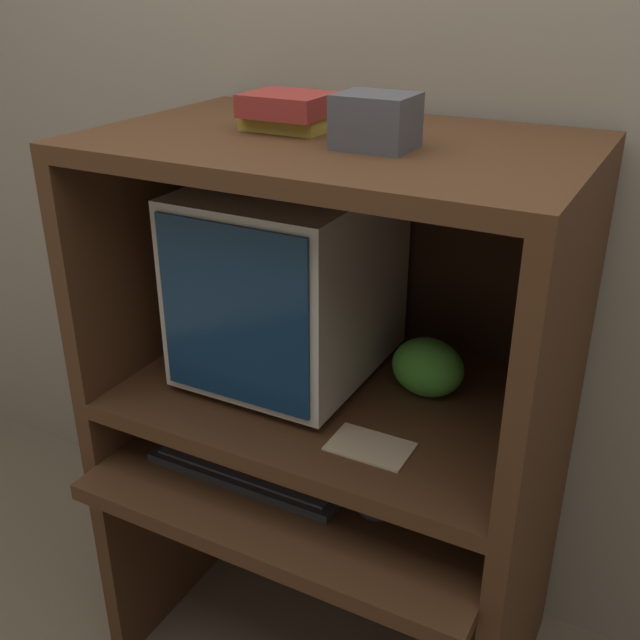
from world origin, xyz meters
TOP-DOWN VIEW (x-y plane):
  - wall_back at (0.00, 0.68)m, footprint 6.00×0.06m
  - desk_base at (0.00, 0.26)m, footprint 0.94×0.69m
  - desk_monitor_shelf at (0.00, 0.31)m, footprint 0.94×0.62m
  - hutch_upper at (0.00, 0.34)m, footprint 0.94×0.62m
  - crt_monitor at (-0.13, 0.34)m, footprint 0.37×0.45m
  - keyboard at (-0.12, 0.14)m, footprint 0.44×0.14m
  - mouse at (0.18, 0.13)m, footprint 0.06×0.04m
  - snack_bag at (0.18, 0.38)m, footprint 0.16×0.12m
  - book_stack at (-0.11, 0.32)m, footprint 0.17×0.14m
  - paper_card at (0.16, 0.14)m, footprint 0.16×0.10m
  - storage_box at (0.10, 0.26)m, footprint 0.13×0.11m

SIDE VIEW (x-z plane):
  - desk_base at x=0.00m, z-range 0.09..0.69m
  - keyboard at x=-0.12m, z-range 0.60..0.63m
  - mouse at x=0.18m, z-range 0.60..0.63m
  - desk_monitor_shelf at x=0.00m, z-range 0.64..0.80m
  - paper_card at x=0.16m, z-range 0.76..0.76m
  - snack_bag at x=0.18m, z-range 0.76..0.88m
  - crt_monitor at x=-0.13m, z-range 0.76..1.19m
  - hutch_upper at x=0.00m, z-range 0.85..1.39m
  - wall_back at x=0.00m, z-range 0.00..2.60m
  - book_stack at x=-0.11m, z-range 1.30..1.37m
  - storage_box at x=0.10m, z-range 1.30..1.39m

